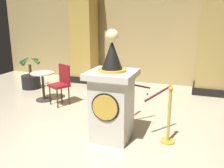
% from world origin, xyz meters
% --- Properties ---
extents(ground_plane, '(10.42, 10.42, 0.00)m').
position_xyz_m(ground_plane, '(0.00, 0.00, 0.00)').
color(ground_plane, beige).
extents(back_wall, '(10.42, 0.16, 3.70)m').
position_xyz_m(back_wall, '(0.00, 4.43, 1.85)').
color(back_wall, tan).
rests_on(back_wall, ground_plane).
extents(pedestal_clock, '(0.77, 0.77, 1.88)m').
position_xyz_m(pedestal_clock, '(0.28, 0.41, 0.74)').
color(pedestal_clock, beige).
rests_on(pedestal_clock, ground_plane).
extents(stanchion_near, '(0.24, 0.24, 0.99)m').
position_xyz_m(stanchion_near, '(1.22, 0.60, 0.34)').
color(stanchion_near, gold).
rests_on(stanchion_near, ground_plane).
extents(stanchion_far, '(0.24, 0.24, 1.06)m').
position_xyz_m(stanchion_far, '(0.32, 1.32, 0.37)').
color(stanchion_far, gold).
rests_on(stanchion_far, ground_plane).
extents(velvet_rope, '(0.85, 0.84, 0.22)m').
position_xyz_m(velvet_rope, '(0.77, 0.96, 0.79)').
color(velvet_rope, '#591419').
extents(column_left, '(0.81, 0.81, 3.55)m').
position_xyz_m(column_left, '(-1.91, 3.92, 1.76)').
color(column_left, black).
rests_on(column_left, ground_plane).
extents(column_right, '(0.92, 0.92, 3.55)m').
position_xyz_m(column_right, '(1.91, 3.92, 1.76)').
color(column_right, black).
rests_on(column_right, ground_plane).
extents(potted_palm_left, '(0.69, 0.70, 0.97)m').
position_xyz_m(potted_palm_left, '(-3.03, 2.58, 0.27)').
color(potted_palm_left, black).
rests_on(potted_palm_left, ground_plane).
extents(cafe_table, '(0.58, 0.58, 0.72)m').
position_xyz_m(cafe_table, '(-2.04, 1.76, 0.46)').
color(cafe_table, '#332D28').
rests_on(cafe_table, ground_plane).
extents(cafe_chair_red, '(0.53, 0.53, 0.96)m').
position_xyz_m(cafe_chair_red, '(-1.45, 1.68, 0.57)').
color(cafe_chair_red, black).
rests_on(cafe_chair_red, ground_plane).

